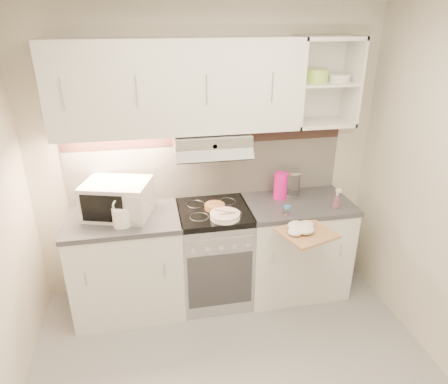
# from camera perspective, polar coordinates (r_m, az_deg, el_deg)

# --- Properties ---
(room_shell) EXTENTS (3.04, 2.84, 2.52)m
(room_shell) POSITION_cam_1_polar(r_m,az_deg,el_deg) (2.42, 1.36, 5.38)
(room_shell) COLOR beige
(room_shell) RESTS_ON ground
(base_cabinet_left) EXTENTS (0.90, 0.60, 0.86)m
(base_cabinet_left) POSITION_cam_1_polar(r_m,az_deg,el_deg) (3.57, -13.53, -10.19)
(base_cabinet_left) COLOR white
(base_cabinet_left) RESTS_ON ground
(worktop_left) EXTENTS (0.92, 0.62, 0.04)m
(worktop_left) POSITION_cam_1_polar(r_m,az_deg,el_deg) (3.35, -14.26, -3.79)
(worktop_left) COLOR #47474C
(worktop_left) RESTS_ON base_cabinet_left
(base_cabinet_right) EXTENTS (0.90, 0.60, 0.86)m
(base_cabinet_right) POSITION_cam_1_polar(r_m,az_deg,el_deg) (3.78, 9.99, -7.83)
(base_cabinet_right) COLOR white
(base_cabinet_right) RESTS_ON ground
(worktop_right) EXTENTS (0.92, 0.62, 0.04)m
(worktop_right) POSITION_cam_1_polar(r_m,az_deg,el_deg) (3.56, 10.50, -1.66)
(worktop_right) COLOR #47474C
(worktop_right) RESTS_ON base_cabinet_right
(electric_range) EXTENTS (0.60, 0.60, 0.90)m
(electric_range) POSITION_cam_1_polar(r_m,az_deg,el_deg) (3.59, -1.41, -8.89)
(electric_range) COLOR #B7B7BC
(electric_range) RESTS_ON ground
(microwave) EXTENTS (0.60, 0.51, 0.29)m
(microwave) POSITION_cam_1_polar(r_m,az_deg,el_deg) (3.32, -14.96, -0.95)
(microwave) COLOR silver
(microwave) RESTS_ON worktop_left
(watering_can) EXTENTS (0.28, 0.14, 0.24)m
(watering_can) POSITION_cam_1_polar(r_m,az_deg,el_deg) (3.18, -14.27, -3.27)
(watering_can) COLOR white
(watering_can) RESTS_ON worktop_left
(plate_stack) EXTENTS (0.24, 0.24, 0.05)m
(plate_stack) POSITION_cam_1_polar(r_m,az_deg,el_deg) (3.21, 0.16, -3.40)
(plate_stack) COLOR white
(plate_stack) RESTS_ON electric_range
(bread_loaf) EXTENTS (0.17, 0.17, 0.04)m
(bread_loaf) POSITION_cam_1_polar(r_m,az_deg,el_deg) (3.36, -1.34, -2.07)
(bread_loaf) COLOR #9E7046
(bread_loaf) RESTS_ON electric_range
(pink_pitcher) EXTENTS (0.13, 0.12, 0.24)m
(pink_pitcher) POSITION_cam_1_polar(r_m,az_deg,el_deg) (3.55, 8.07, 0.91)
(pink_pitcher) COLOR #F3138F
(pink_pitcher) RESTS_ON worktop_right
(glass_jar) EXTENTS (0.13, 0.13, 0.25)m
(glass_jar) POSITION_cam_1_polar(r_m,az_deg,el_deg) (3.59, 9.80, 1.19)
(glass_jar) COLOR silver
(glass_jar) RESTS_ON worktop_right
(spice_jar) EXTENTS (0.05, 0.05, 0.08)m
(spice_jar) POSITION_cam_1_polar(r_m,az_deg,el_deg) (3.29, 9.01, -2.61)
(spice_jar) COLOR silver
(spice_jar) RESTS_ON worktop_right
(spray_bottle) EXTENTS (0.07, 0.07, 0.18)m
(spray_bottle) POSITION_cam_1_polar(r_m,az_deg,el_deg) (3.50, 15.80, -1.05)
(spray_bottle) COLOR pink
(spray_bottle) RESTS_ON worktop_right
(cutting_board) EXTENTS (0.47, 0.45, 0.02)m
(cutting_board) POSITION_cam_1_polar(r_m,az_deg,el_deg) (3.13, 11.76, -5.76)
(cutting_board) COLOR tan
(cutting_board) RESTS_ON base_cabinet_right
(dish_towel) EXTENTS (0.31, 0.29, 0.07)m
(dish_towel) POSITION_cam_1_polar(r_m,az_deg,el_deg) (3.11, 11.14, -5.02)
(dish_towel) COLOR white
(dish_towel) RESTS_ON cutting_board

